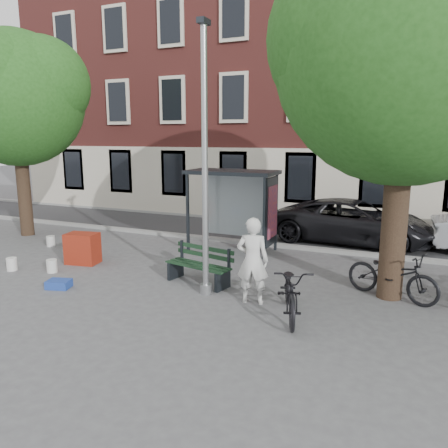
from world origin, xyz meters
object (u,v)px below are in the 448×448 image
at_px(bus_shelter, 245,192).
at_px(painter, 253,261).
at_px(car_dark, 353,221).
at_px(bike_a, 392,275).
at_px(red_stand, 83,248).
at_px(bike_c, 291,290).
at_px(lamppost, 205,176).
at_px(bench, 200,267).

bearing_deg(bus_shelter, painter, -66.72).
xyz_separation_m(bus_shelter, car_dark, (3.07, 2.59, -1.16)).
xyz_separation_m(bike_a, red_stand, (-8.48, -0.60, -0.11)).
xyz_separation_m(bike_c, car_dark, (0.27, 7.19, 0.19)).
bearing_deg(red_stand, painter, -9.49).
bearing_deg(car_dark, painter, 173.64).
distance_m(bike_a, red_stand, 8.50).
xyz_separation_m(lamppost, red_stand, (-4.43, 0.84, -2.33)).
bearing_deg(painter, bus_shelter, -78.11).
bearing_deg(bus_shelter, bike_a, -29.83).
bearing_deg(bike_a, car_dark, 37.98).
xyz_separation_m(bike_c, red_stand, (-6.62, 1.34, -0.12)).
xyz_separation_m(bus_shelter, painter, (1.81, -4.20, -0.94)).
bearing_deg(bus_shelter, car_dark, 40.13).
bearing_deg(bench, red_stand, -170.84).
xyz_separation_m(bench, red_stand, (-3.95, 0.21, 0.03)).
distance_m(lamppost, bus_shelter, 4.24).
xyz_separation_m(painter, bench, (-1.69, 0.74, -0.55)).
bearing_deg(bike_a, bus_shelter, 81.41).
relative_size(bus_shelter, painter, 1.46).
height_order(painter, red_stand, painter).
distance_m(bench, car_dark, 6.74).
bearing_deg(bus_shelter, red_stand, -139.55).
bearing_deg(red_stand, car_dark, 40.31).
distance_m(painter, red_stand, 5.74).
xyz_separation_m(bus_shelter, bench, (0.12, -3.47, -1.50)).
bearing_deg(bike_a, lamppost, 130.84).
height_order(painter, bike_a, painter).
relative_size(bike_a, car_dark, 0.39).
relative_size(bike_a, bike_c, 1.00).
bearing_deg(bike_c, red_stand, 149.55).
xyz_separation_m(bus_shelter, red_stand, (-3.83, -3.26, -1.47)).
xyz_separation_m(lamppost, bench, (-0.49, 0.64, -2.36)).
height_order(lamppost, red_stand, lamppost).
bearing_deg(bike_c, lamppost, 148.15).
xyz_separation_m(bench, car_dark, (2.95, 6.05, 0.33)).
bearing_deg(painter, red_stand, -20.88).
relative_size(painter, bench, 1.05).
bearing_deg(bike_c, bench, 137.97).
bearing_deg(lamppost, bike_a, 19.60).
distance_m(lamppost, bike_c, 3.16).
height_order(bench, bike_c, bike_c).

